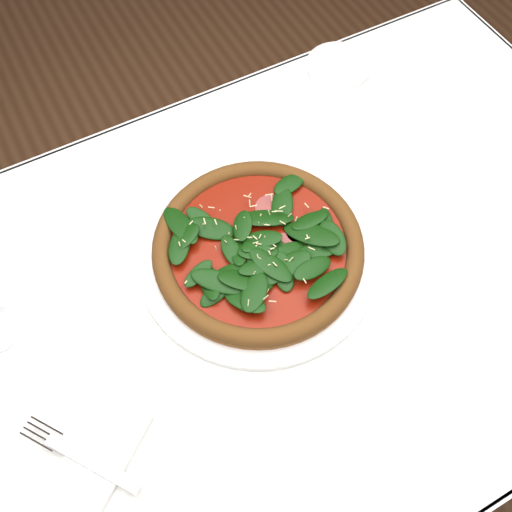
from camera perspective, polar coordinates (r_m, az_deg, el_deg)
ground at (r=1.57m, az=2.96°, el=-14.11°), size 6.00×6.00×0.00m
dining_table at (r=0.96m, az=4.71°, el=-3.80°), size 1.21×0.81×0.75m
plate at (r=0.87m, az=0.21°, el=0.32°), size 0.37×0.37×0.02m
pizza at (r=0.85m, az=0.21°, el=1.03°), size 0.41×0.41×0.04m
napkin at (r=0.80m, az=-15.81°, el=-19.38°), size 0.18×0.16×0.01m
fork at (r=0.80m, az=-17.88°, el=-18.08°), size 0.12×0.16×0.00m
saucer_far at (r=1.15m, az=8.29°, el=18.37°), size 0.12×0.12×0.01m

